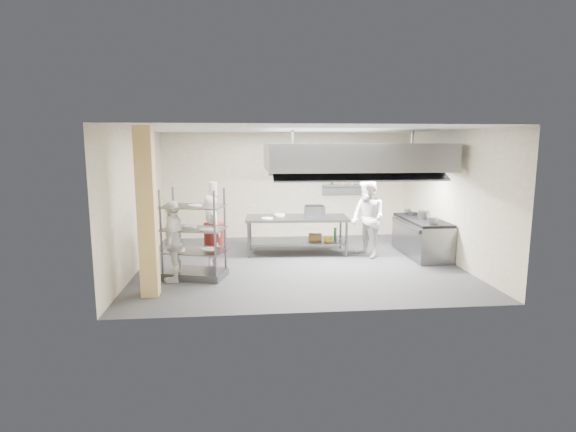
{
  "coord_description": "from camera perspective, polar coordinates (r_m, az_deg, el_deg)",
  "views": [
    {
      "loc": [
        -1.19,
        -9.84,
        2.71
      ],
      "look_at": [
        -0.22,
        0.2,
        1.07
      ],
      "focal_mm": 28.0,
      "sensor_mm": 36.0,
      "label": 1
    }
  ],
  "objects": [
    {
      "name": "griddle",
      "position": [
        11.26,
        3.4,
        0.65
      ],
      "size": [
        0.49,
        0.39,
        0.24
      ],
      "primitive_type": "cube",
      "rotation": [
        0.0,
        0.0,
        -0.01
      ],
      "color": "slate",
      "rests_on": "island_worktop"
    },
    {
      "name": "wicker_basket",
      "position": [
        11.24,
        3.46,
        -2.66
      ],
      "size": [
        0.35,
        0.26,
        0.14
      ],
      "primitive_type": "cube",
      "rotation": [
        0.0,
        0.0,
        -0.12
      ],
      "color": "olive",
      "rests_on": "island_undershelf"
    },
    {
      "name": "exhaust_hood",
      "position": [
        10.55,
        8.22,
        7.48
      ],
      "size": [
        4.0,
        2.5,
        0.6
      ],
      "primitive_type": "cube",
      "color": "slate",
      "rests_on": "ceiling"
    },
    {
      "name": "wall_back",
      "position": [
        12.95,
        -0.22,
        3.89
      ],
      "size": [
        7.0,
        0.0,
        7.0
      ],
      "primitive_type": "plane",
      "rotation": [
        1.57,
        0.0,
        0.0
      ],
      "color": "tan",
      "rests_on": "ground"
    },
    {
      "name": "range_top",
      "position": [
        11.34,
        16.69,
        -0.48
      ],
      "size": [
        0.78,
        1.96,
        0.06
      ],
      "primitive_type": "cube",
      "color": "black",
      "rests_on": "cooking_range"
    },
    {
      "name": "column",
      "position": [
        8.21,
        -17.46,
        0.36
      ],
      "size": [
        0.3,
        0.3,
        3.0
      ],
      "primitive_type": "cube",
      "color": "#E2BA73",
      "rests_on": "floor"
    },
    {
      "name": "plate_stack",
      "position": [
        9.28,
        -11.82,
        -4.2
      ],
      "size": [
        0.28,
        0.28,
        0.05
      ],
      "primitive_type": "cylinder",
      "color": "white",
      "rests_on": "pass_rack"
    },
    {
      "name": "stockpot",
      "position": [
        11.29,
        16.87,
        0.15
      ],
      "size": [
        0.29,
        0.29,
        0.2
      ],
      "primitive_type": "cylinder",
      "color": "gray",
      "rests_on": "range_top"
    },
    {
      "name": "wall_left",
      "position": [
        10.18,
        -18.59,
        1.95
      ],
      "size": [
        0.0,
        6.0,
        6.0
      ],
      "primitive_type": "plane",
      "rotation": [
        1.57,
        0.0,
        1.57
      ],
      "color": "tan",
      "rests_on": "ground"
    },
    {
      "name": "wall_right",
      "position": [
        10.97,
        19.86,
        2.37
      ],
      "size": [
        0.0,
        6.0,
        6.0
      ],
      "primitive_type": "plane",
      "rotation": [
        1.57,
        0.0,
        -1.57
      ],
      "color": "tan",
      "rests_on": "ground"
    },
    {
      "name": "chef_line",
      "position": [
        10.85,
        10.09,
        -0.33
      ],
      "size": [
        1.0,
        1.11,
        1.86
      ],
      "primitive_type": "imported",
      "rotation": [
        0.0,
        0.0,
        -1.17
      ],
      "color": "silver",
      "rests_on": "floor"
    },
    {
      "name": "floor",
      "position": [
        10.28,
        1.34,
        -6.03
      ],
      "size": [
        7.0,
        7.0,
        0.0
      ],
      "primitive_type": "plane",
      "color": "#363638",
      "rests_on": "ground"
    },
    {
      "name": "island_worktop",
      "position": [
        11.07,
        1.1,
        -0.26
      ],
      "size": [
        2.55,
        1.17,
        0.06
      ],
      "primitive_type": "cube",
      "rotation": [
        0.0,
        0.0,
        -0.05
      ],
      "color": "slate",
      "rests_on": "island"
    },
    {
      "name": "wall_shelf",
      "position": [
        13.09,
        7.74,
        3.86
      ],
      "size": [
        1.5,
        0.28,
        0.04
      ],
      "primitive_type": "cube",
      "color": "slate",
      "rests_on": "wall_back"
    },
    {
      "name": "hood_strip_b",
      "position": [
        10.81,
        12.85,
        5.68
      ],
      "size": [
        1.6,
        0.12,
        0.04
      ],
      "primitive_type": "cube",
      "color": "white",
      "rests_on": "exhaust_hood"
    },
    {
      "name": "hood_strip_a",
      "position": [
        10.38,
        3.33,
        5.76
      ],
      "size": [
        1.6,
        0.12,
        0.04
      ],
      "primitive_type": "cube",
      "color": "white",
      "rests_on": "exhaust_hood"
    },
    {
      "name": "island_undershelf",
      "position": [
        11.18,
        1.09,
        -3.2
      ],
      "size": [
        2.35,
        1.06,
        0.04
      ],
      "primitive_type": "cube",
      "rotation": [
        0.0,
        0.0,
        -0.05
      ],
      "color": "slate",
      "rests_on": "island"
    },
    {
      "name": "chef_plating",
      "position": [
        9.12,
        -14.3,
        -3.09
      ],
      "size": [
        0.45,
        0.97,
        1.61
      ],
      "primitive_type": "imported",
      "rotation": [
        0.0,
        0.0,
        -1.63
      ],
      "color": "white",
      "rests_on": "floor"
    },
    {
      "name": "pass_rack",
      "position": [
        9.21,
        -11.89,
        -2.22
      ],
      "size": [
        1.36,
        1.01,
        1.82
      ],
      "primitive_type": null,
      "rotation": [
        0.0,
        0.0,
        -0.28
      ],
      "color": "gray",
      "rests_on": "floor"
    },
    {
      "name": "chef_head",
      "position": [
        9.82,
        -9.56,
        -2.03
      ],
      "size": [
        0.61,
        0.7,
        1.62
      ],
      "primitive_type": "imported",
      "rotation": [
        0.0,
        0.0,
        2.02
      ],
      "color": "white",
      "rests_on": "floor"
    },
    {
      "name": "cooking_range",
      "position": [
        11.42,
        16.59,
        -2.7
      ],
      "size": [
        0.8,
        2.0,
        0.84
      ],
      "primitive_type": "cube",
      "color": "gray",
      "rests_on": "floor"
    },
    {
      "name": "island",
      "position": [
        11.14,
        1.1,
        -2.42
      ],
      "size": [
        2.55,
        1.17,
        0.91
      ],
      "primitive_type": null,
      "rotation": [
        0.0,
        0.0,
        -0.05
      ],
      "color": "slate",
      "rests_on": "floor"
    },
    {
      "name": "ceiling",
      "position": [
        9.92,
        1.41,
        10.93
      ],
      "size": [
        7.0,
        7.0,
        0.0
      ],
      "primitive_type": "plane",
      "rotation": [
        3.14,
        0.0,
        0.0
      ],
      "color": "silver",
      "rests_on": "wall_back"
    }
  ]
}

